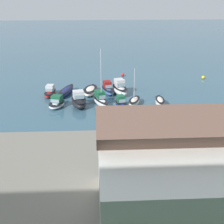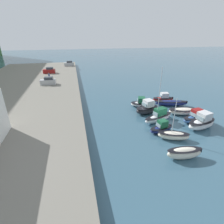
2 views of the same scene
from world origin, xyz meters
name	(u,v)px [view 1 (image 1 of 2)]	position (x,y,z in m)	size (l,w,h in m)	color
ground_plane	(105,104)	(0.00, 0.00, 0.00)	(320.00, 320.00, 0.00)	#385B70
quay_promenade	(116,208)	(0.00, 29.45, 0.69)	(135.06, 30.73, 1.38)	gray
harbor_clubhouse	(200,179)	(-6.68, 31.59, 5.01)	(16.59, 12.23, 10.10)	white
moored_boat_0	(160,102)	(-9.51, 2.01, 0.84)	(1.88, 4.79, 1.59)	white
moored_boat_1	(134,102)	(-5.15, 0.99, 0.68)	(3.19, 5.04, 6.74)	white
moored_boat_2	(121,103)	(-2.71, 1.80, 0.75)	(2.46, 4.35, 2.11)	navy
moored_boat_3	(100,100)	(0.85, 0.55, 0.96)	(3.76, 6.56, 10.02)	white
moored_boat_4	(79,101)	(4.60, 1.26, 1.07)	(3.37, 5.22, 2.88)	black
moored_boat_5	(57,103)	(8.44, 1.15, 0.74)	(3.47, 4.71, 2.09)	white
moored_boat_6	(120,89)	(-3.06, -5.48, 1.10)	(3.70, 6.12, 2.95)	white
moored_boat_7	(108,89)	(-0.70, -5.96, 0.88)	(2.93, 5.61, 2.44)	#33568E
moored_boat_8	(90,91)	(2.67, -5.81, 0.67)	(3.52, 6.41, 1.27)	white
moored_boat_9	(66,91)	(7.37, -5.72, 0.65)	(3.48, 7.42, 1.21)	navy
moored_boat_10	(50,92)	(10.43, -5.36, 0.71)	(2.49, 5.17, 2.03)	red
mooring_buoy_0	(203,77)	(-22.99, -15.38, 0.37)	(0.74, 0.74, 0.74)	yellow
mooring_buoy_1	(123,75)	(-4.78, -18.65, 0.38)	(0.76, 0.76, 0.76)	red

